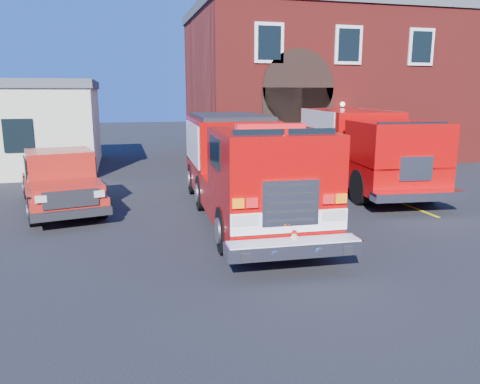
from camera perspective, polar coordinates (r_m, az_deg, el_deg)
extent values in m
plane|color=black|center=(13.29, -1.29, -4.44)|extent=(100.00, 100.00, 0.00)
cube|color=yellow|center=(16.80, 20.02, -1.65)|extent=(0.12, 3.00, 0.01)
cube|color=yellow|center=(19.28, 15.03, 0.36)|extent=(0.12, 3.00, 0.01)
cube|color=yellow|center=(21.89, 11.21, 1.91)|extent=(0.12, 3.00, 0.01)
cube|color=maroon|center=(28.96, 10.03, 12.32)|extent=(15.00, 10.00, 8.00)
cube|color=#46484B|center=(29.30, 10.35, 20.56)|extent=(15.20, 10.20, 0.50)
cube|color=black|center=(23.04, 7.01, 7.55)|extent=(3.60, 0.12, 4.00)
cylinder|color=black|center=(22.98, 7.14, 12.53)|extent=(3.60, 0.12, 3.60)
cube|color=black|center=(22.55, 3.59, 17.70)|extent=(1.40, 0.10, 1.80)
cube|color=black|center=(24.08, 13.10, 17.06)|extent=(1.40, 0.10, 1.80)
cube|color=black|center=(26.13, 21.24, 16.16)|extent=(1.40, 0.10, 1.80)
cube|color=black|center=(21.84, -25.40, 6.24)|extent=(1.20, 0.10, 1.40)
cylinder|color=black|center=(11.12, -1.71, -4.70)|extent=(0.41, 1.15, 1.14)
cylinder|color=black|center=(11.72, 9.31, -3.98)|extent=(0.41, 1.15, 1.14)
cube|color=#AC0505|center=(14.40, 0.41, 0.46)|extent=(3.00, 9.40, 0.93)
cube|color=#AC0505|center=(16.53, -1.34, 6.12)|extent=(2.78, 4.65, 1.65)
cube|color=#AC0505|center=(11.32, 3.64, 3.62)|extent=(2.73, 3.42, 1.55)
cube|color=black|center=(10.04, 5.63, 4.89)|extent=(2.27, 0.19, 0.97)
cube|color=red|center=(11.23, 3.69, 7.95)|extent=(1.67, 0.43, 0.14)
cube|color=white|center=(9.97, 6.12, -3.65)|extent=(2.58, 0.18, 0.45)
cube|color=silver|center=(9.86, 6.19, -1.36)|extent=(1.24, 0.12, 0.97)
cube|color=silver|center=(9.85, 6.57, -6.81)|extent=(2.91, 0.70, 0.29)
cube|color=#B7B7BF|center=(16.34, -5.86, 5.99)|extent=(0.21, 3.71, 1.34)
cube|color=#B7B7BF|center=(16.81, 3.05, 6.21)|extent=(0.21, 3.71, 1.34)
sphere|color=tan|center=(9.78, 6.60, -5.59)|extent=(0.14, 0.14, 0.13)
sphere|color=tan|center=(9.75, 6.62, -5.05)|extent=(0.11, 0.11, 0.11)
sphere|color=tan|center=(9.74, 6.38, -4.83)|extent=(0.04, 0.04, 0.04)
sphere|color=tan|center=(9.76, 6.84, -4.80)|extent=(0.04, 0.04, 0.04)
ellipsoid|color=#BE0D00|center=(9.74, 6.62, -4.85)|extent=(0.12, 0.12, 0.06)
cylinder|color=#BE0D00|center=(9.74, 6.64, -4.96)|extent=(0.13, 0.13, 0.01)
cylinder|color=black|center=(14.67, -23.84, -2.19)|extent=(0.46, 0.89, 0.85)
cylinder|color=black|center=(14.84, -16.66, -1.50)|extent=(0.46, 0.89, 0.85)
cube|color=#A11B12|center=(16.60, -21.01, 0.16)|extent=(3.26, 6.13, 0.48)
cube|color=#A11B12|center=(14.50, -20.35, 0.30)|extent=(2.23, 1.95, 0.37)
cube|color=#A11B12|center=(16.15, -21.13, 2.90)|extent=(2.30, 2.26, 1.06)
cube|color=#A11B12|center=(18.19, -21.63, 2.45)|extent=(2.36, 2.57, 0.58)
cube|color=black|center=(13.71, -19.76, -2.58)|extent=(2.14, 0.59, 0.23)
cylinder|color=black|center=(16.48, 14.54, 0.58)|extent=(0.51, 1.24, 1.21)
cylinder|color=black|center=(17.55, 21.85, 0.79)|extent=(0.51, 1.24, 1.21)
cube|color=#AC0505|center=(19.69, 14.41, 3.39)|extent=(3.68, 9.05, 0.99)
cube|color=#AC0505|center=(21.07, 12.87, 7.48)|extent=(3.33, 5.77, 1.65)
cube|color=#AC0505|center=(16.77, 18.65, 5.67)|extent=(3.02, 2.92, 1.43)
cube|color=#B7B7BF|center=(20.62, 9.23, 7.22)|extent=(0.54, 4.60, 1.87)
cube|color=#B7B7BF|center=(21.62, 16.31, 7.11)|extent=(0.54, 4.60, 1.87)
cube|color=silver|center=(15.60, 20.89, -0.46)|extent=(3.01, 0.81, 0.28)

